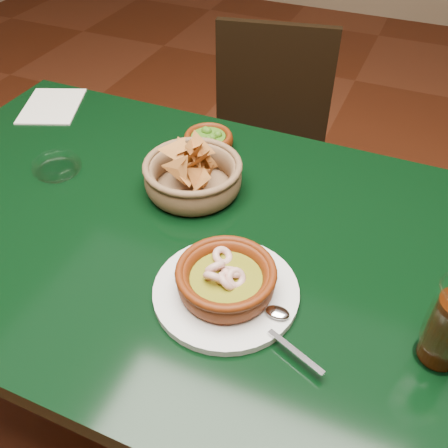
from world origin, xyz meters
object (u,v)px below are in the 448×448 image
at_px(dining_table, 166,257).
at_px(chip_basket, 193,175).
at_px(dining_chair, 265,153).
at_px(shrimp_plate, 226,282).

distance_m(dining_table, chip_basket, 0.18).
height_order(dining_table, chip_basket, chip_basket).
bearing_deg(dining_table, dining_chair, 91.97).
xyz_separation_m(dining_chair, chip_basket, (0.04, -0.59, 0.32)).
relative_size(dining_chair, chip_basket, 3.65).
relative_size(dining_table, chip_basket, 5.15).
distance_m(dining_chair, shrimp_plate, 0.90).
distance_m(dining_table, dining_chair, 0.73).
height_order(dining_table, dining_chair, dining_chair).
bearing_deg(dining_table, chip_basket, 83.64).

